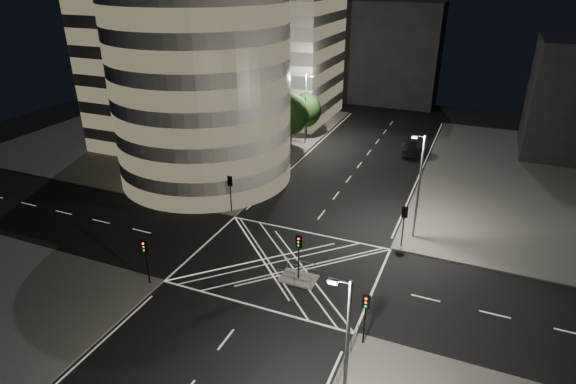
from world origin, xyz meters
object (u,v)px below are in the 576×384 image
at_px(traffic_signal_fr, 404,219).
at_px(traffic_signal_nr, 366,310).
at_px(traffic_signal_nl, 146,254).
at_px(street_lamp_right_near, 345,357).
at_px(traffic_signal_fl, 230,187).
at_px(street_lamp_right_far, 419,184).
at_px(central_island, 298,278).
at_px(street_lamp_left_near, 247,146).
at_px(street_lamp_left_far, 306,106).
at_px(sedan, 409,148).
at_px(traffic_signal_island, 299,249).

bearing_deg(traffic_signal_fr, traffic_signal_nr, -90.00).
xyz_separation_m(traffic_signal_nl, street_lamp_right_near, (18.24, -7.20, 2.63)).
height_order(traffic_signal_fl, street_lamp_right_far, street_lamp_right_far).
xyz_separation_m(central_island, street_lamp_left_near, (-11.44, 13.50, 5.47)).
xyz_separation_m(traffic_signal_nr, street_lamp_left_far, (-18.24, 36.80, 2.63)).
xyz_separation_m(traffic_signal_fl, street_lamp_right_far, (18.24, 2.20, 2.63)).
bearing_deg(street_lamp_left_near, traffic_signal_nl, -88.06).
distance_m(traffic_signal_nl, traffic_signal_fr, 22.24).
relative_size(central_island, street_lamp_right_near, 0.30).
relative_size(central_island, street_lamp_right_far, 0.30).
bearing_deg(sedan, street_lamp_left_far, -2.73).
xyz_separation_m(traffic_signal_nr, street_lamp_right_near, (0.64, -7.20, 2.63)).
relative_size(traffic_signal_fl, traffic_signal_island, 1.00).
bearing_deg(street_lamp_left_near, sedan, 53.35).
bearing_deg(central_island, sedan, 84.55).
relative_size(traffic_signal_fr, traffic_signal_island, 1.00).
relative_size(street_lamp_left_far, street_lamp_right_near, 1.00).
height_order(traffic_signal_fr, traffic_signal_nr, same).
bearing_deg(traffic_signal_island, street_lamp_left_near, 130.27).
height_order(traffic_signal_nr, street_lamp_left_near, street_lamp_left_near).
xyz_separation_m(central_island, traffic_signal_fr, (6.80, 8.30, 2.84)).
distance_m(traffic_signal_island, street_lamp_right_near, 14.78).
xyz_separation_m(traffic_signal_fr, street_lamp_right_far, (0.64, 2.20, 2.63)).
bearing_deg(street_lamp_left_far, traffic_signal_nl, -89.01).
relative_size(traffic_signal_island, street_lamp_right_near, 0.40).
xyz_separation_m(street_lamp_left_near, sedan, (14.60, 19.62, -4.68)).
xyz_separation_m(traffic_signal_nr, traffic_signal_island, (-6.80, 5.30, 0.00)).
distance_m(central_island, traffic_signal_nl, 12.36).
relative_size(traffic_signal_fl, sedan, 0.77).
relative_size(traffic_signal_nl, street_lamp_right_near, 0.40).
height_order(traffic_signal_fl, street_lamp_right_near, street_lamp_right_near).
relative_size(traffic_signal_nl, street_lamp_left_near, 0.40).
relative_size(traffic_signal_nr, street_lamp_left_near, 0.40).
xyz_separation_m(traffic_signal_nl, street_lamp_left_far, (-0.64, 36.80, 2.63)).
distance_m(traffic_signal_nl, street_lamp_right_near, 19.78).
xyz_separation_m(traffic_signal_fl, street_lamp_right_near, (18.24, -20.80, 2.63)).
relative_size(traffic_signal_fr, street_lamp_left_near, 0.40).
distance_m(street_lamp_right_far, street_lamp_right_near, 23.00).
distance_m(traffic_signal_fr, sedan, 25.17).
xyz_separation_m(central_island, traffic_signal_fl, (-10.80, 8.30, 2.84)).
relative_size(street_lamp_right_far, street_lamp_right_near, 1.00).
height_order(traffic_signal_island, street_lamp_left_far, street_lamp_left_far).
relative_size(street_lamp_left_near, sedan, 1.92).
distance_m(traffic_signal_island, street_lamp_right_far, 13.13).
height_order(traffic_signal_nr, street_lamp_right_far, street_lamp_right_far).
bearing_deg(street_lamp_left_near, traffic_signal_fr, -15.92).
bearing_deg(traffic_signal_nl, street_lamp_left_far, 90.99).
bearing_deg(traffic_signal_fr, street_lamp_right_far, 73.89).
distance_m(traffic_signal_nl, sedan, 40.93).
bearing_deg(central_island, street_lamp_left_far, 109.95).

